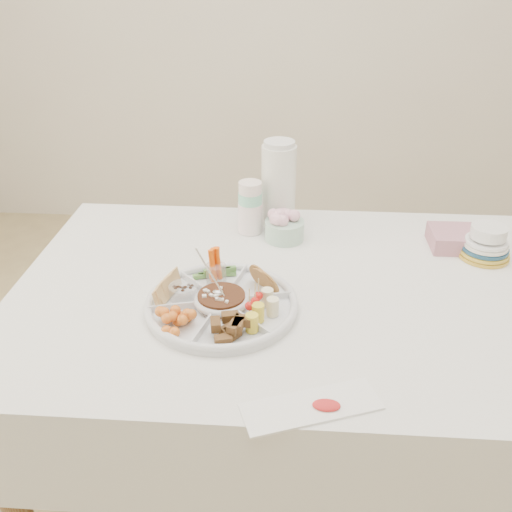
# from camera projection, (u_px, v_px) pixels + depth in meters

# --- Properties ---
(floor) EXTENTS (4.00, 4.00, 0.00)m
(floor) POSITION_uv_depth(u_px,v_px,m) (287.00, 479.00, 1.91)
(floor) COLOR tan
(floor) RESTS_ON ground
(dining_table) EXTENTS (1.52, 1.02, 0.76)m
(dining_table) POSITION_uv_depth(u_px,v_px,m) (290.00, 394.00, 1.72)
(dining_table) COLOR white
(dining_table) RESTS_ON floor
(party_tray) EXTENTS (0.47, 0.47, 0.04)m
(party_tray) POSITION_uv_depth(u_px,v_px,m) (222.00, 302.00, 1.44)
(party_tray) COLOR silver
(party_tray) RESTS_ON dining_table
(bean_dip) EXTENTS (0.15, 0.15, 0.04)m
(bean_dip) POSITION_uv_depth(u_px,v_px,m) (221.00, 300.00, 1.43)
(bean_dip) COLOR black
(bean_dip) RESTS_ON party_tray
(tortillas) EXTENTS (0.12, 0.12, 0.06)m
(tortillas) POSITION_uv_depth(u_px,v_px,m) (260.00, 277.00, 1.50)
(tortillas) COLOR #A37943
(tortillas) RESTS_ON party_tray
(carrot_cucumber) EXTENTS (0.13, 0.13, 0.10)m
(carrot_cucumber) POSITION_uv_depth(u_px,v_px,m) (214.00, 263.00, 1.53)
(carrot_cucumber) COLOR #FC5B0A
(carrot_cucumber) RESTS_ON party_tray
(pita_raisins) EXTENTS (0.13, 0.13, 0.06)m
(pita_raisins) POSITION_uv_depth(u_px,v_px,m) (174.00, 286.00, 1.46)
(pita_raisins) COLOR #DDBE72
(pita_raisins) RESTS_ON party_tray
(cherries) EXTENTS (0.14, 0.14, 0.05)m
(cherries) POSITION_uv_depth(u_px,v_px,m) (178.00, 317.00, 1.35)
(cherries) COLOR orange
(cherries) RESTS_ON party_tray
(granola_chunks) EXTENTS (0.13, 0.13, 0.05)m
(granola_chunks) POSITION_uv_depth(u_px,v_px,m) (229.00, 328.00, 1.32)
(granola_chunks) COLOR brown
(granola_chunks) RESTS_ON party_tray
(banana_tomato) EXTENTS (0.12, 0.12, 0.08)m
(banana_tomato) POSITION_uv_depth(u_px,v_px,m) (271.00, 300.00, 1.38)
(banana_tomato) COLOR #E6E087
(banana_tomato) RESTS_ON party_tray
(cup_stack) EXTENTS (0.08, 0.08, 0.21)m
(cup_stack) POSITION_uv_depth(u_px,v_px,m) (250.00, 201.00, 1.78)
(cup_stack) COLOR white
(cup_stack) RESTS_ON dining_table
(thermos) EXTENTS (0.12, 0.12, 0.29)m
(thermos) POSITION_uv_depth(u_px,v_px,m) (279.00, 183.00, 1.82)
(thermos) COLOR white
(thermos) RESTS_ON dining_table
(flower_bowl) EXTENTS (0.13, 0.13, 0.09)m
(flower_bowl) POSITION_uv_depth(u_px,v_px,m) (285.00, 226.00, 1.77)
(flower_bowl) COLOR #A5DFC5
(flower_bowl) RESTS_ON dining_table
(napkin_stack) EXTENTS (0.16, 0.14, 0.05)m
(napkin_stack) POSITION_uv_depth(u_px,v_px,m) (456.00, 239.00, 1.73)
(napkin_stack) COLOR #B37585
(napkin_stack) RESTS_ON dining_table
(plate_stack) EXTENTS (0.15, 0.15, 0.09)m
(plate_stack) POSITION_uv_depth(u_px,v_px,m) (486.00, 243.00, 1.66)
(plate_stack) COLOR #F3BB54
(plate_stack) RESTS_ON dining_table
(placemat) EXTENTS (0.30, 0.19, 0.01)m
(placemat) POSITION_uv_depth(u_px,v_px,m) (311.00, 407.00, 1.14)
(placemat) COLOR white
(placemat) RESTS_ON dining_table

